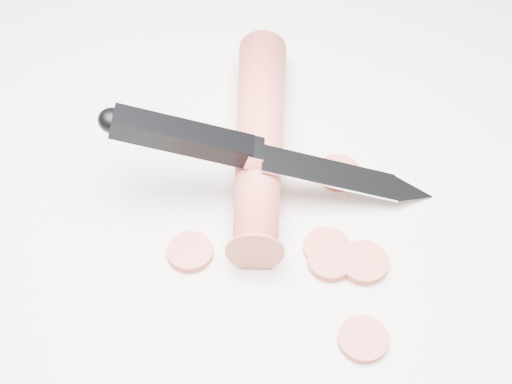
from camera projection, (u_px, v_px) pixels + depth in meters
name	position (u px, v px, depth m)	size (l,w,h in m)	color
ground	(278.00, 201.00, 0.56)	(2.40, 2.40, 0.00)	silver
carrot	(259.00, 138.00, 0.58)	(0.04, 0.04, 0.22)	#DE4A46
carrot_slice_0	(338.00, 172.00, 0.58)	(0.04, 0.04, 0.01)	#C85043
carrot_slice_1	(364.00, 263.00, 0.52)	(0.04, 0.04, 0.01)	#C85043
carrot_slice_2	(330.00, 261.00, 0.52)	(0.03, 0.03, 0.01)	#C85043
carrot_slice_3	(190.00, 252.00, 0.53)	(0.03, 0.03, 0.01)	#C85043
carrot_slice_4	(363.00, 339.00, 0.48)	(0.03, 0.03, 0.01)	#C85043
carrot_slice_5	(327.00, 248.00, 0.53)	(0.04, 0.04, 0.01)	#C85043
kitchen_knife	(274.00, 154.00, 0.54)	(0.25, 0.12, 0.09)	silver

